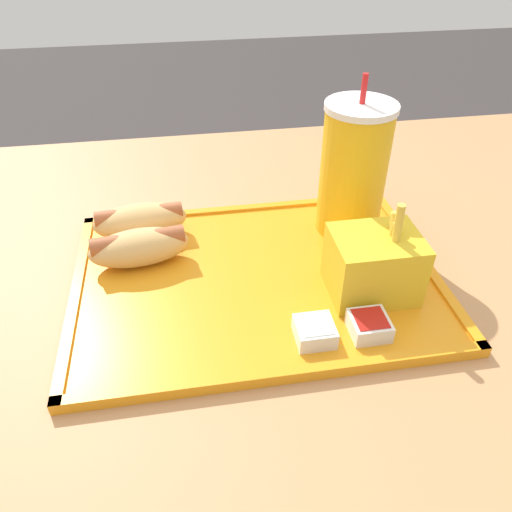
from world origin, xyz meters
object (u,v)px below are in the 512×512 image
hot_dog_far (140,220)px  fries_carton (374,264)px  hot_dog_near (139,246)px  sauce_cup_ketchup (369,325)px  soda_cup (353,170)px  sauce_cup_mayo (315,331)px

hot_dog_far → fries_carton: (0.27, -0.16, 0.01)m
fries_carton → hot_dog_near: bearing=160.0°
fries_carton → sauce_cup_ketchup: fries_carton is taller
soda_cup → sauce_cup_mayo: soda_cup is taller
sauce_cup_mayo → hot_dog_far: bearing=129.3°
hot_dog_far → sauce_cup_mayo: (0.18, -0.22, -0.01)m
hot_dog_near → fries_carton: bearing=-20.0°
hot_dog_near → sauce_cup_mayo: size_ratio=3.19×
fries_carton → soda_cup: bearing=84.3°
soda_cup → sauce_cup_ketchup: soda_cup is taller
fries_carton → sauce_cup_ketchup: bearing=-111.0°
hot_dog_near → sauce_cup_mayo: (0.18, -0.16, -0.01)m
soda_cup → hot_dog_near: soda_cup is taller
soda_cup → sauce_cup_ketchup: (-0.04, -0.20, -0.08)m
hot_dog_far → sauce_cup_ketchup: 0.33m
soda_cup → hot_dog_far: (-0.28, 0.02, -0.06)m
hot_dog_near → sauce_cup_mayo: 0.24m
hot_dog_near → fries_carton: (0.27, -0.10, 0.01)m
hot_dog_far → sauce_cup_mayo: 0.29m
soda_cup → hot_dog_near: 0.29m
hot_dog_far → fries_carton: bearing=-30.6°
sauce_cup_mayo → hot_dog_near: bearing=138.3°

